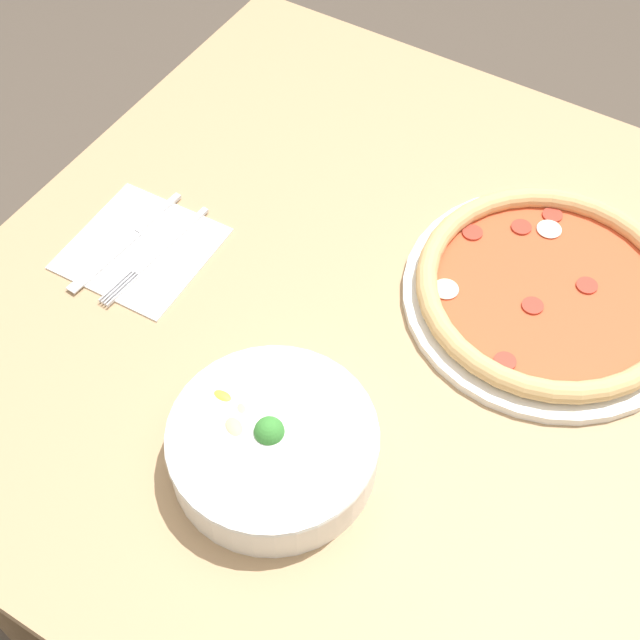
# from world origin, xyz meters

# --- Properties ---
(ground_plane) EXTENTS (8.00, 8.00, 0.00)m
(ground_plane) POSITION_xyz_m (0.00, 0.00, 0.00)
(ground_plane) COLOR #4C4238
(dining_table) EXTENTS (1.05, 0.99, 0.74)m
(dining_table) POSITION_xyz_m (0.00, 0.00, 0.63)
(dining_table) COLOR tan
(dining_table) RESTS_ON ground_plane
(pizza) EXTENTS (0.35, 0.35, 0.04)m
(pizza) POSITION_xyz_m (-0.13, -0.13, 0.76)
(pizza) COLOR white
(pizza) RESTS_ON dining_table
(bowl) EXTENTS (0.22, 0.22, 0.07)m
(bowl) POSITION_xyz_m (0.03, 0.22, 0.77)
(bowl) COLOR white
(bowl) RESTS_ON dining_table
(napkin) EXTENTS (0.18, 0.18, 0.00)m
(napkin) POSITION_xyz_m (0.34, 0.06, 0.74)
(napkin) COLOR white
(napkin) RESTS_ON dining_table
(fork) EXTENTS (0.03, 0.19, 0.00)m
(fork) POSITION_xyz_m (0.31, 0.06, 0.74)
(fork) COLOR silver
(fork) RESTS_ON napkin
(knife) EXTENTS (0.03, 0.20, 0.01)m
(knife) POSITION_xyz_m (0.36, 0.05, 0.74)
(knife) COLOR silver
(knife) RESTS_ON napkin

